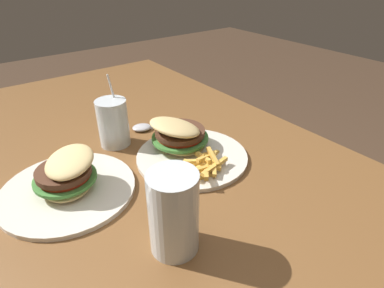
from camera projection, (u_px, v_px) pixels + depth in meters
The scene contains 6 objects.
dining_table at pixel (143, 219), 0.71m from camera, with size 1.68×1.02×0.72m.
meal_plate_near at pixel (184, 144), 0.78m from camera, with size 0.27×0.27×0.10m.
beer_glass at pixel (174, 214), 0.51m from camera, with size 0.08×0.08×0.15m.
juice_glass at pixel (113, 125), 0.81m from camera, with size 0.08×0.08×0.18m.
spoon at pixel (145, 127), 0.90m from camera, with size 0.08×0.17×0.01m.
meal_plate_far at pixel (67, 181), 0.65m from camera, with size 0.27×0.27×0.10m.
Camera 1 is at (-0.49, 0.23, 1.14)m, focal length 30.00 mm.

